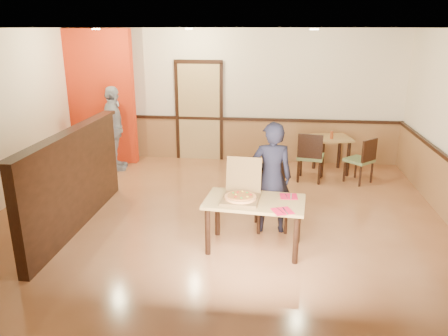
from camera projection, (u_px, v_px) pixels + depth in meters
The scene contains 23 objects.
floor at pixel (214, 227), 6.45m from camera, with size 7.00×7.00×0.00m, color #BC7549.
ceiling at pixel (213, 28), 5.59m from camera, with size 7.00×7.00×0.00m, color black.
wall_back at pixel (236, 96), 9.33m from camera, with size 7.00×7.00×0.00m, color beige.
wainscot_back at pixel (236, 140), 9.59m from camera, with size 7.00×0.04×0.90m, color olive.
chair_rail_back at pixel (236, 119), 9.43m from camera, with size 7.00×0.06×0.06m, color black.
back_door at pixel (199, 112), 9.48m from camera, with size 0.90×0.06×2.10m, color tan.
booth_partition at pixel (74, 179), 6.26m from camera, with size 0.20×3.10×1.44m.
red_accent_panel at pixel (97, 97), 9.17m from camera, with size 1.60×0.20×2.78m, color red.
spot_a at pixel (96, 29), 7.55m from camera, with size 0.14×0.14×0.02m, color beige.
spot_b at pixel (189, 29), 8.04m from camera, with size 0.14×0.14×0.02m, color beige.
spot_c at pixel (314, 29), 6.86m from camera, with size 0.14×0.14×0.02m, color beige.
main_table at pixel (255, 208), 5.66m from camera, with size 1.34×0.84×0.68m.
diner_chair at pixel (271, 193), 6.33m from camera, with size 0.53×0.53×0.94m.
side_chair_left at pixel (310, 155), 8.19m from camera, with size 0.55×0.55×0.95m.
side_chair_right at pixel (362, 159), 8.12m from camera, with size 0.61×0.61×0.87m.
side_table at pixel (332, 145), 8.72m from camera, with size 0.80×0.80×0.73m.
diner at pixel (271, 178), 6.10m from camera, with size 0.59×0.39×1.61m, color black.
passerby at pixel (114, 129), 8.80m from camera, with size 1.00×0.42×1.71m, color #939199.
pizza_box at pixel (241, 195), 5.64m from camera, with size 0.51×0.59×0.50m.
pizza at pixel (240, 197), 5.60m from camera, with size 0.41×0.41×0.03m, color #DE9550.
napkin_near at pixel (283, 211), 5.29m from camera, with size 0.30×0.30×0.01m.
napkin_far at pixel (289, 196), 5.75m from camera, with size 0.24×0.24×0.01m.
condiment at pixel (332, 135), 8.50m from camera, with size 0.06×0.06×0.15m, color #903C1A.
Camera 1 is at (0.82, -5.81, 2.82)m, focal length 35.00 mm.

